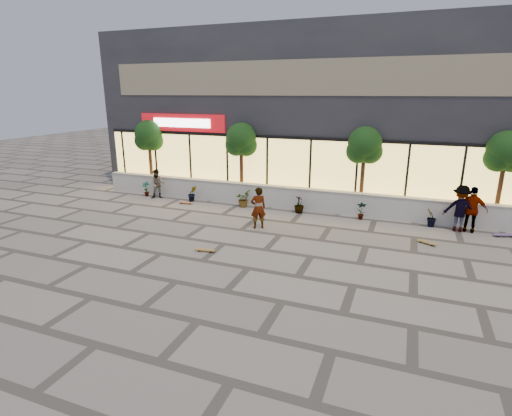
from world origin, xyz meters
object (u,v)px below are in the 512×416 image
(skater_center, at_px, (258,208))
(skater_left, at_px, (158,184))
(tree_midwest, at_px, (241,142))
(skateboard_right_near, at_px, (427,242))
(skateboard_left, at_px, (186,203))
(tree_west, at_px, (149,137))
(skateboard_right_far, at_px, (504,235))
(skater_right_far, at_px, (460,209))
(tree_mideast, at_px, (365,147))
(tree_east, at_px, (506,154))
(skater_right_near, at_px, (472,210))
(skateboard_center, at_px, (205,250))

(skater_center, height_order, skater_left, skater_center)
(tree_midwest, relative_size, skateboard_right_near, 5.51)
(skateboard_left, bearing_deg, tree_west, 142.92)
(tree_west, height_order, skateboard_right_far, tree_west)
(skater_right_far, bearing_deg, tree_midwest, -5.40)
(tree_midwest, bearing_deg, skater_right_far, -7.97)
(skateboard_right_far, bearing_deg, skater_right_far, 159.44)
(skater_left, relative_size, skateboard_right_far, 1.82)
(skater_left, bearing_deg, skateboard_right_far, -27.75)
(tree_midwest, bearing_deg, skater_center, -58.52)
(tree_mideast, relative_size, skateboard_right_far, 4.66)
(skateboard_left, bearing_deg, skateboard_right_near, -15.75)
(skateboard_left, bearing_deg, tree_east, -0.06)
(tree_west, xyz_separation_m, skater_center, (7.91, -3.94, -2.13))
(tree_mideast, distance_m, skater_right_far, 4.71)
(skater_center, bearing_deg, tree_west, -58.47)
(skater_center, relative_size, skateboard_left, 2.36)
(skater_right_near, xyz_separation_m, skateboard_right_near, (-1.59, -2.01, -0.86))
(tree_east, distance_m, skateboard_right_near, 5.22)
(skateboard_right_far, bearing_deg, skateboard_left, 164.30)
(tree_midwest, relative_size, skater_left, 2.56)
(tree_east, relative_size, skateboard_right_far, 4.66)
(tree_east, height_order, skater_right_near, tree_east)
(tree_west, xyz_separation_m, skateboard_left, (3.24, -1.83, -2.91))
(skater_center, relative_size, skateboard_right_far, 2.04)
(skater_right_far, bearing_deg, skateboard_right_far, 179.06)
(tree_midwest, bearing_deg, tree_east, 0.00)
(tree_mideast, xyz_separation_m, skateboard_right_near, (2.83, -3.41, -2.91))
(tree_west, relative_size, skater_right_near, 2.11)
(skater_center, distance_m, skater_left, 7.04)
(tree_west, bearing_deg, skater_right_far, -5.16)
(tree_west, bearing_deg, skateboard_right_far, -5.00)
(tree_mideast, distance_m, skateboard_right_far, 6.51)
(tree_west, height_order, tree_east, same)
(tree_west, bearing_deg, tree_mideast, 0.00)
(tree_east, bearing_deg, skateboard_right_near, -128.05)
(tree_midwest, distance_m, skateboard_center, 7.72)
(skateboard_center, bearing_deg, tree_east, 25.86)
(skater_center, bearing_deg, tree_midwest, -90.53)
(skater_left, height_order, skater_right_near, skater_right_near)
(tree_west, bearing_deg, skater_left, -46.12)
(skater_center, bearing_deg, skateboard_right_near, 152.68)
(skater_right_far, xyz_separation_m, skateboard_left, (-12.26, -0.43, -0.87))
(tree_mideast, relative_size, tree_east, 1.00)
(tree_east, distance_m, skateboard_left, 14.18)
(skater_right_far, relative_size, skateboard_right_far, 2.23)
(tree_mideast, bearing_deg, skateboard_center, -122.35)
(skater_right_near, bearing_deg, skater_left, 6.87)
(tree_west, bearing_deg, tree_east, 0.00)
(skateboard_right_near, bearing_deg, skater_center, -148.08)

